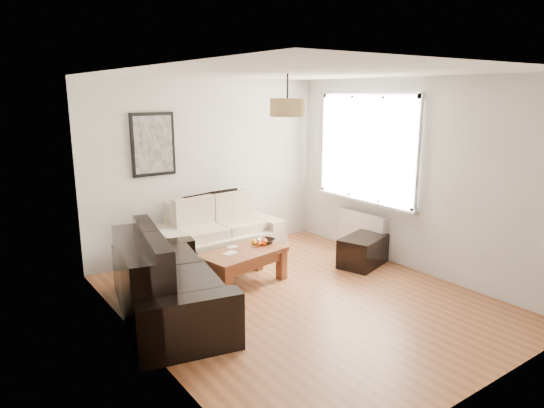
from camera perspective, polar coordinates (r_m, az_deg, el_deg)
floor at (r=5.85m, az=3.48°, el=-11.17°), size 4.50×4.50×0.00m
ceiling at (r=5.34m, az=3.88°, el=15.20°), size 3.80×4.50×0.00m
wall_back at (r=7.30m, az=-7.57°, el=4.28°), size 3.80×0.04×2.60m
wall_front at (r=4.02m, az=24.40°, el=-3.96°), size 3.80×0.04×2.60m
wall_left at (r=4.52m, az=-15.36°, el=-1.45°), size 0.04×4.50×2.60m
wall_right at (r=6.79m, az=16.22°, el=3.22°), size 0.04×4.50×2.60m
window_bay at (r=7.24m, az=11.20°, el=6.47°), size 0.14×1.90×1.60m
radiator at (r=7.44m, az=10.58°, el=-2.91°), size 0.10×0.90×0.52m
poster at (r=6.87m, az=-13.85°, el=6.84°), size 0.62×0.04×0.87m
pendant_shade at (r=5.58m, az=1.83°, el=11.32°), size 0.40×0.40×0.20m
loveseat_cream at (r=7.03m, az=-6.31°, el=-3.21°), size 1.78×0.99×0.88m
sofa_leather at (r=5.40m, az=-12.02°, el=-8.48°), size 1.40×2.20×0.88m
coffee_table at (r=6.21m, az=-3.43°, el=-7.47°), size 1.17×0.77×0.44m
ottoman at (r=6.98m, az=10.68°, el=-5.47°), size 0.83×0.66×0.41m
cushion_left at (r=7.03m, az=-8.87°, el=-0.61°), size 0.43×0.20×0.42m
cushion_right at (r=7.25m, az=-5.53°, el=-0.03°), size 0.44×0.17×0.44m
fruit_bowl at (r=6.43m, az=-0.72°, el=-4.38°), size 0.28×0.28×0.06m
orange_a at (r=6.28m, az=-1.56°, el=-4.68°), size 0.06×0.06×0.06m
orange_b at (r=6.35m, az=-0.97°, el=-4.49°), size 0.11×0.11×0.09m
orange_c at (r=6.33m, az=-2.14°, el=-4.55°), size 0.08×0.08×0.07m
papers at (r=6.06m, az=-4.93°, el=-5.79°), size 0.21×0.17×0.01m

